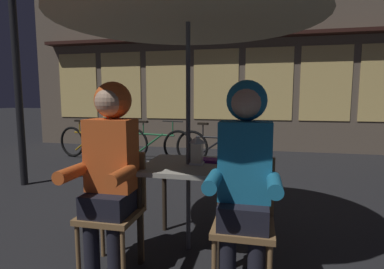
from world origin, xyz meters
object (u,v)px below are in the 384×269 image
at_px(bicycle_nearest, 90,142).
at_px(bicycle_third, 217,148).
at_px(person_left_hooded, 110,159).
at_px(bicycle_second, 156,144).
at_px(cafe_table, 188,176).
at_px(chair_left, 115,204).
at_px(chair_right, 244,214).
at_px(lantern, 197,150).
at_px(book, 211,160).
at_px(person_right_hooded, 245,165).

relative_size(bicycle_nearest, bicycle_third, 0.99).
xyz_separation_m(person_left_hooded, bicycle_second, (-0.99, 3.78, -0.50)).
height_order(cafe_table, chair_left, chair_left).
bearing_deg(chair_right, lantern, 137.88).
distance_m(chair_right, bicycle_second, 4.20).
relative_size(person_left_hooded, book, 7.00).
bearing_deg(book, lantern, -119.90).
distance_m(chair_left, person_left_hooded, 0.36).
relative_size(chair_left, chair_right, 1.00).
xyz_separation_m(cafe_table, person_right_hooded, (0.48, -0.43, 0.21)).
relative_size(person_left_hooded, bicycle_third, 0.84).
xyz_separation_m(lantern, bicycle_nearest, (-2.97, 3.31, -0.51)).
height_order(person_right_hooded, bicycle_nearest, person_right_hooded).
bearing_deg(chair_left, person_right_hooded, -3.39).
distance_m(bicycle_nearest, book, 4.44).
bearing_deg(person_right_hooded, bicycle_nearest, 132.11).
distance_m(person_left_hooded, bicycle_second, 3.94).
xyz_separation_m(chair_right, book, (-0.31, 0.49, 0.26)).
xyz_separation_m(chair_left, person_left_hooded, (-0.00, -0.06, 0.36)).
bearing_deg(person_left_hooded, chair_left, 90.00).
bearing_deg(person_left_hooded, bicycle_second, 104.67).
distance_m(lantern, chair_right, 0.66).
bearing_deg(lantern, cafe_table, 178.71).
bearing_deg(bicycle_nearest, book, -46.17).
bearing_deg(bicycle_second, book, -63.16).
bearing_deg(cafe_table, chair_right, -37.55).
relative_size(bicycle_second, bicycle_third, 0.99).
relative_size(cafe_table, chair_right, 0.85).
bearing_deg(cafe_table, bicycle_third, 93.51).
bearing_deg(bicycle_second, bicycle_nearest, -178.14).
xyz_separation_m(chair_right, bicycle_second, (-1.95, 3.72, -0.14)).
height_order(chair_left, person_right_hooded, person_right_hooded).
bearing_deg(cafe_table, chair_left, -142.45).
bearing_deg(bicycle_nearest, cafe_table, -48.81).
relative_size(cafe_table, bicycle_nearest, 0.45).
bearing_deg(person_right_hooded, book, 119.87).
distance_m(chair_right, book, 0.64).
bearing_deg(bicycle_third, lantern, -85.17).
distance_m(chair_left, book, 0.85).
height_order(chair_right, bicycle_nearest, chair_right).
xyz_separation_m(chair_left, book, (0.65, 0.49, 0.26)).
xyz_separation_m(lantern, chair_right, (0.41, -0.37, -0.37)).
relative_size(bicycle_nearest, bicycle_second, 1.00).
relative_size(cafe_table, book, 3.70).
bearing_deg(bicycle_nearest, lantern, -48.11).
bearing_deg(bicycle_second, lantern, -65.30).
xyz_separation_m(person_right_hooded, book, (-0.31, 0.54, -0.09)).
xyz_separation_m(cafe_table, bicycle_third, (-0.19, 3.17, -0.29)).
bearing_deg(cafe_table, bicycle_nearest, 131.19).
height_order(person_right_hooded, book, person_right_hooded).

